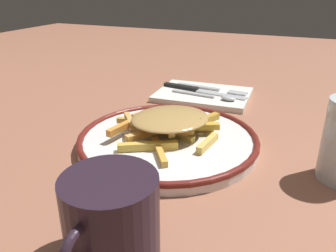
{
  "coord_description": "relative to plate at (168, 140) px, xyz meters",
  "views": [
    {
      "loc": [
        0.47,
        0.2,
        0.26
      ],
      "look_at": [
        0.0,
        0.0,
        0.04
      ],
      "focal_mm": 36.48,
      "sensor_mm": 36.0,
      "label": 1
    }
  ],
  "objects": [
    {
      "name": "ground_plane",
      "position": [
        0.0,
        0.0,
        -0.01
      ],
      "size": [
        2.6,
        2.6,
        0.0
      ],
      "primitive_type": "plane",
      "color": "#9B6149"
    },
    {
      "name": "plate",
      "position": [
        0.0,
        0.0,
        0.0
      ],
      "size": [
        0.3,
        0.3,
        0.02
      ],
      "color": "white",
      "rests_on": "ground_plane"
    },
    {
      "name": "fries_heap",
      "position": [
        -0.01,
        0.0,
        0.03
      ],
      "size": [
        0.21,
        0.19,
        0.04
      ],
      "color": "#E2C659",
      "rests_on": "plate"
    },
    {
      "name": "napkin",
      "position": [
        -0.27,
        -0.02,
        -0.0
      ],
      "size": [
        0.17,
        0.22,
        0.01
      ],
      "primitive_type": "cube",
      "rotation": [
        0.0,
        0.0,
        0.05
      ],
      "color": "silver",
      "rests_on": "ground_plane"
    },
    {
      "name": "fork",
      "position": [
        -0.29,
        -0.01,
        0.0
      ],
      "size": [
        0.03,
        0.18,
        0.01
      ],
      "color": "silver",
      "rests_on": "napkin"
    },
    {
      "name": "knife",
      "position": [
        -0.27,
        -0.04,
        0.0
      ],
      "size": [
        0.05,
        0.21,
        0.01
      ],
      "color": "black",
      "rests_on": "napkin"
    },
    {
      "name": "spoon",
      "position": [
        -0.23,
        0.01,
        0.01
      ],
      "size": [
        0.03,
        0.15,
        0.01
      ],
      "color": "silver",
      "rests_on": "napkin"
    },
    {
      "name": "coffee_mug",
      "position": [
        0.25,
        0.05,
        0.04
      ],
      "size": [
        0.12,
        0.09,
        0.09
      ],
      "color": "#291C29",
      "rests_on": "ground_plane"
    }
  ]
}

